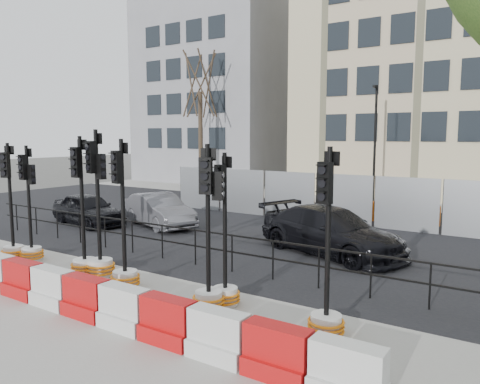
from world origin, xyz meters
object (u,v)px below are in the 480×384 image
Objects in this scene: traffic_signal_a at (12,236)px; car_c at (331,231)px; traffic_signal_h at (326,299)px; traffic_signal_d at (99,243)px; car_a at (88,209)px.

traffic_signal_a reaches higher than car_c.
traffic_signal_d is at bearing -168.88° from traffic_signal_h.
traffic_signal_d is at bearing 162.77° from car_c.
traffic_signal_a is 9.14m from car_c.
traffic_signal_d is 1.10× the size of traffic_signal_h.
traffic_signal_a is 0.99× the size of traffic_signal_h.
traffic_signal_h reaches higher than car_a.
traffic_signal_h is 12.76m from car_a.
traffic_signal_d is at bearing -13.96° from traffic_signal_a.
car_c is at bearing -74.85° from car_a.
traffic_signal_d reaches higher than traffic_signal_a.
traffic_signal_a is 5.27m from car_a.
traffic_signal_a is 0.90× the size of traffic_signal_d.
traffic_signal_d is 0.95× the size of car_a.
car_c is at bearing 124.46° from traffic_signal_h.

